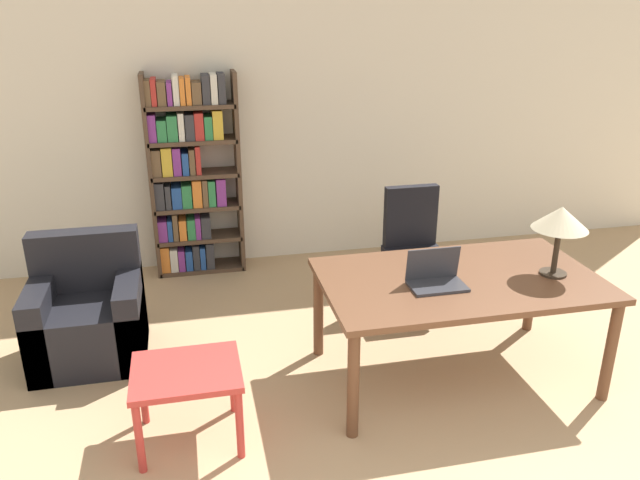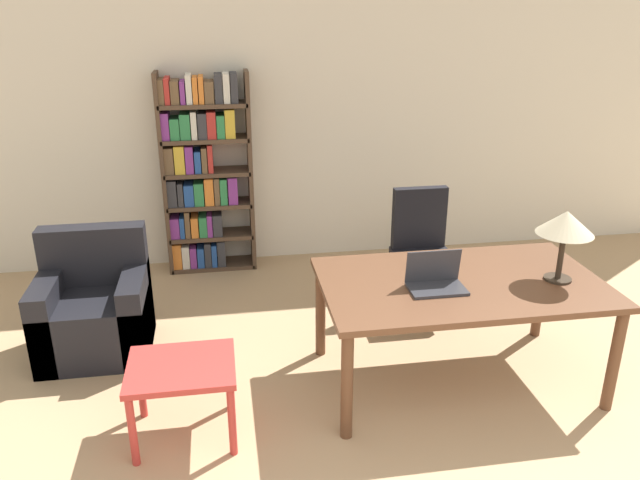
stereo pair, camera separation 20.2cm
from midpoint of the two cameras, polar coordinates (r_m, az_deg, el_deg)
The scene contains 8 objects.
wall_back at distance 5.86m, azimuth 1.31°, elevation 11.23°, with size 8.00×0.06×2.70m.
desk at distance 4.06m, azimuth 14.13°, elevation -4.60°, with size 1.76×1.03×0.72m.
laptop at distance 3.87m, azimuth 11.99°, elevation -3.66°, with size 0.34×0.22×0.23m.
table_lamp at distance 4.10m, azimuth 22.88°, elevation 1.30°, with size 0.35×0.35×0.45m.
office_chair at distance 5.05m, azimuth 10.43°, elevation -1.62°, with size 0.53×0.53×0.98m.
side_table_blue at distance 3.64m, azimuth -10.94°, elevation -12.14°, with size 0.60×0.50×0.47m.
armchair at distance 4.67m, azimuth -18.71°, elevation -6.29°, with size 0.74×0.66×0.87m.
bookshelf at distance 5.67m, azimuth -9.74°, elevation 6.02°, with size 0.79×0.28×1.80m.
Camera 2 is at (-0.96, -1.16, 2.37)m, focal length 35.00 mm.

